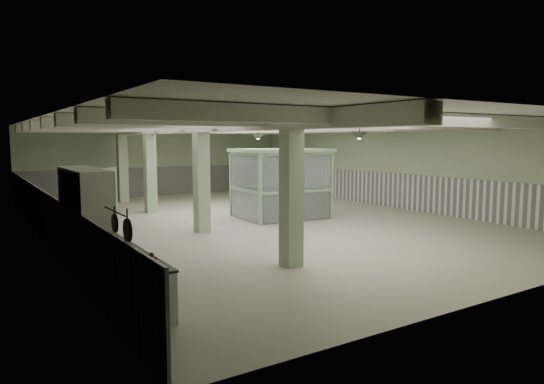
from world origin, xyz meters
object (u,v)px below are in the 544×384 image
walkin_cooler (87,218)px  guard_booth (280,171)px  filing_cabinet (321,199)px  prep_counter (110,267)px

walkin_cooler → guard_booth: 8.97m
walkin_cooler → filing_cabinet: size_ratio=2.24×
prep_counter → guard_booth: bearing=36.2°
walkin_cooler → filing_cabinet: bearing=22.0°
prep_counter → walkin_cooler: size_ratio=1.89×
guard_booth → walkin_cooler: bearing=-147.9°
prep_counter → walkin_cooler: walkin_cooler is taller
prep_counter → guard_booth: size_ratio=1.48×
walkin_cooler → guard_booth: size_ratio=0.78×
prep_counter → filing_cabinet: size_ratio=4.24×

